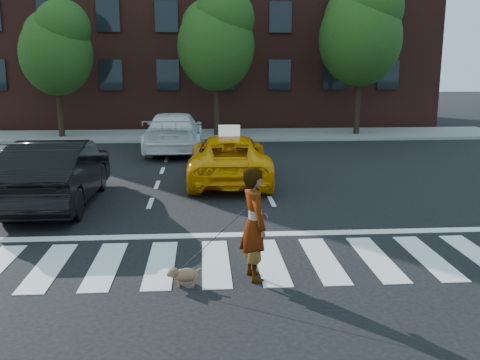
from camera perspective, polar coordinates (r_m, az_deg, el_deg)
The scene contains 14 objects.
ground at distance 9.93m, azimuth -2.60°, elevation -8.81°, with size 120.00×120.00×0.00m, color black.
crosswalk at distance 9.93m, azimuth -2.60°, elevation -8.78°, with size 13.00×2.40×0.01m, color silver.
stop_line at distance 11.43m, azimuth -2.81°, elevation -5.90°, with size 12.00×0.30×0.01m, color silver.
sidewalk_far at distance 26.99m, azimuth -3.57°, elevation 4.81°, with size 30.00×4.00×0.15m, color slate.
building at distance 34.35m, azimuth -3.83°, elevation 16.30°, with size 26.00×10.00×12.00m, color #482019.
tree_left at distance 27.13m, azimuth -19.00°, elevation 13.47°, with size 3.39×3.38×6.50m.
tree_mid at distance 26.30m, azimuth -2.50°, elevation 15.05°, with size 3.69×3.69×7.10m.
tree_right at distance 27.43m, azimuth 12.84°, elevation 15.52°, with size 4.00×4.00×7.70m.
taxi at distance 16.53m, azimuth -1.19°, elevation 2.35°, with size 2.39×5.19×1.44m, color orange.
black_sedan at distance 14.48m, azimuth -18.89°, elevation 0.78°, with size 1.80×5.16×1.70m, color black.
white_suv at distance 22.36m, azimuth -7.07°, elevation 5.09°, with size 2.27×5.59×1.62m, color silver.
woman at distance 8.93m, azimuth 1.55°, elevation -4.73°, with size 0.70×0.46×1.92m, color #999999.
dog at distance 8.94m, azimuth -6.10°, elevation -10.00°, with size 0.57×0.27×0.33m.
taxi_sign at distance 16.20m, azimuth -1.16°, elevation 5.29°, with size 0.65×0.28×0.32m, color white.
Camera 1 is at (-0.21, -9.26, 3.57)m, focal length 40.00 mm.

